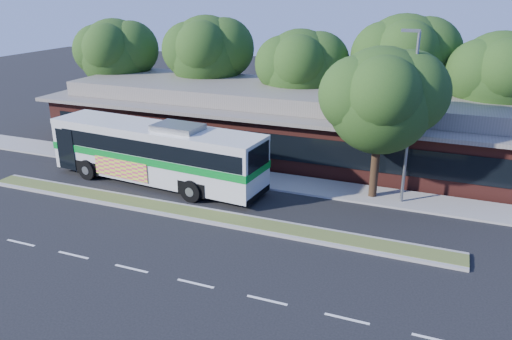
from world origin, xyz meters
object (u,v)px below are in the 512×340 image
(transit_bus, at_px, (156,149))
(sidewalk_tree, at_px, (389,98))
(sedan, at_px, (100,138))
(lamp_post, at_px, (410,115))

(transit_bus, distance_m, sidewalk_tree, 13.31)
(sedan, height_order, sidewalk_tree, sidewalk_tree)
(lamp_post, bearing_deg, sidewalk_tree, 163.59)
(transit_bus, relative_size, sidewalk_tree, 1.66)
(lamp_post, bearing_deg, transit_bus, -170.58)
(sedan, bearing_deg, lamp_post, -78.76)
(transit_bus, height_order, sidewalk_tree, sidewalk_tree)
(lamp_post, xyz_separation_m, transit_bus, (-13.72, -2.28, -2.80))
(sedan, bearing_deg, sidewalk_tree, -78.17)
(transit_bus, bearing_deg, sidewalk_tree, 16.79)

